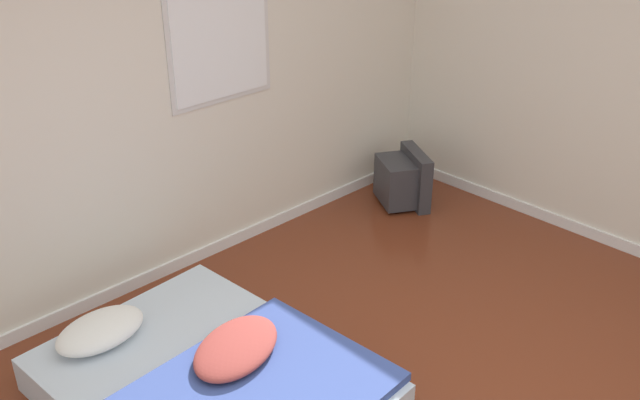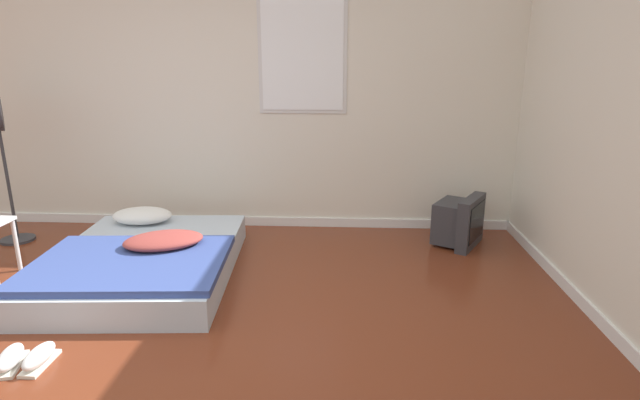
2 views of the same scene
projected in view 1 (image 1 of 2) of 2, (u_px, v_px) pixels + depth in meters
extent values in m
cube|color=silver|center=(127.00, 100.00, 4.37)|extent=(7.87, 0.06, 2.60)
cube|color=white|center=(153.00, 275.00, 4.91)|extent=(7.87, 0.02, 0.09)
cube|color=silver|center=(219.00, 23.00, 4.61)|extent=(0.83, 0.01, 1.07)
cube|color=white|center=(219.00, 23.00, 4.61)|extent=(0.76, 0.01, 1.00)
cube|color=silver|center=(210.00, 388.00, 3.82)|extent=(1.42, 1.82, 0.21)
ellipsoid|color=white|center=(100.00, 330.00, 3.97)|extent=(0.54, 0.37, 0.14)
cube|color=#384C93|center=(250.00, 397.00, 3.56)|extent=(1.40, 1.09, 0.05)
ellipsoid|color=#993D38|center=(236.00, 347.00, 3.81)|extent=(0.69, 0.57, 0.11)
cube|color=#333338|center=(395.00, 181.00, 5.87)|extent=(0.41, 0.47, 0.37)
cube|color=#333338|center=(415.00, 177.00, 5.90)|extent=(0.34, 0.48, 0.46)
cube|color=black|center=(422.00, 175.00, 5.90)|extent=(0.21, 0.35, 0.33)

